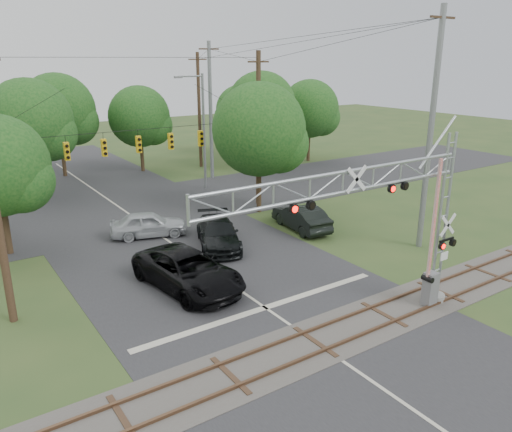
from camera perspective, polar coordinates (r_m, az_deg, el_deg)
ground at (r=19.67m, az=10.71°, el=-16.58°), size 160.00×160.00×0.00m
road_main at (r=26.68m, az=-4.54°, el=-6.67°), size 14.00×90.00×0.02m
road_cross at (r=38.77m, az=-14.85°, el=0.61°), size 90.00×12.00×0.02m
railroad_track at (r=20.86m, az=6.76°, el=-14.10°), size 90.00×3.20×0.17m
crossing_gantry at (r=20.73m, az=14.75°, el=0.26°), size 13.20×1.01×7.93m
traffic_signal_span at (r=34.16m, az=-11.90°, el=8.41°), size 19.34×0.36×11.50m
pickup_black at (r=25.01m, az=-7.77°, el=-6.22°), size 3.93×6.99×1.85m
car_dark at (r=30.28m, az=-4.35°, el=-2.00°), size 4.29×6.11×1.64m
sedan_silver at (r=32.62m, az=-12.19°, el=-0.91°), size 5.16×3.31×1.64m
suv_dark at (r=33.33m, az=5.18°, el=-0.14°), size 2.40×5.26×1.67m
streetlight at (r=43.04m, az=-6.22°, el=10.17°), size 2.60×0.27×9.77m
utility_poles at (r=36.36m, az=-9.43°, el=9.90°), size 26.16×28.63×13.73m
treeline at (r=45.27m, az=-15.62°, el=10.34°), size 55.67×29.29×9.83m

